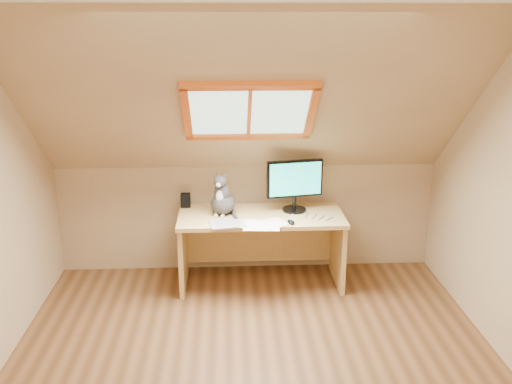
{
  "coord_description": "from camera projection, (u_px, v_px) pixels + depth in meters",
  "views": [
    {
      "loc": [
        -0.17,
        -3.32,
        2.33
      ],
      "look_at": [
        0.05,
        1.0,
        0.99
      ],
      "focal_mm": 40.0,
      "sensor_mm": 36.0,
      "label": 1
    }
  ],
  "objects": [
    {
      "name": "monitor",
      "position": [
        295.0,
        182.0,
        5.0
      ],
      "size": [
        0.5,
        0.21,
        0.46
      ],
      "color": "black",
      "rests_on": "desk"
    },
    {
      "name": "papers",
      "position": [
        258.0,
        225.0,
        4.74
      ],
      "size": [
        0.35,
        0.3,
        0.01
      ],
      "color": "white",
      "rests_on": "desk"
    },
    {
      "name": "mouse",
      "position": [
        291.0,
        222.0,
        4.77
      ],
      "size": [
        0.08,
        0.11,
        0.03
      ],
      "primitive_type": "ellipsoid",
      "rotation": [
        0.0,
        0.0,
        0.23
      ],
      "color": "black",
      "rests_on": "desk"
    },
    {
      "name": "desk_speaker",
      "position": [
        186.0,
        200.0,
        5.18
      ],
      "size": [
        0.09,
        0.09,
        0.12
      ],
      "primitive_type": "cube",
      "rotation": [
        0.0,
        0.0,
        -0.01
      ],
      "color": "black",
      "rests_on": "desk"
    },
    {
      "name": "cables",
      "position": [
        307.0,
        218.0,
        4.9
      ],
      "size": [
        0.51,
        0.26,
        0.01
      ],
      "color": "silver",
      "rests_on": "desk"
    },
    {
      "name": "desk",
      "position": [
        261.0,
        234.0,
        5.11
      ],
      "size": [
        1.45,
        0.63,
        0.66
      ],
      "color": "#D7B366",
      "rests_on": "ground"
    },
    {
      "name": "room_shell",
      "position": [
        257.0,
        175.0,
        3.35
      ],
      "size": [
        3.52,
        3.52,
        2.41
      ],
      "color": "tan",
      "rests_on": "ground"
    },
    {
      "name": "graphics_tablet",
      "position": [
        228.0,
        224.0,
        4.75
      ],
      "size": [
        0.32,
        0.25,
        0.01
      ],
      "primitive_type": "cube",
      "rotation": [
        0.0,
        0.0,
        0.17
      ],
      "color": "#B2B2B7",
      "rests_on": "desk"
    },
    {
      "name": "ground",
      "position": [
        256.0,
        374.0,
        3.87
      ],
      "size": [
        3.5,
        3.5,
        0.0
      ],
      "primitive_type": "plane",
      "color": "brown",
      "rests_on": "ground"
    },
    {
      "name": "cat",
      "position": [
        222.0,
        199.0,
        4.97
      ],
      "size": [
        0.28,
        0.31,
        0.39
      ],
      "color": "#423D3A",
      "rests_on": "desk"
    }
  ]
}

